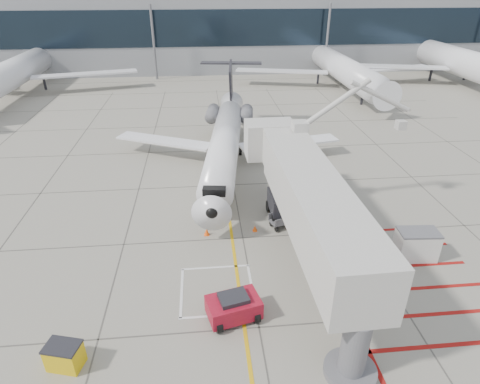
{
  "coord_description": "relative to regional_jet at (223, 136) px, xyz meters",
  "views": [
    {
      "loc": [
        -2.38,
        -18.56,
        15.71
      ],
      "look_at": [
        0.0,
        6.0,
        2.5
      ],
      "focal_mm": 30.0,
      "sensor_mm": 36.0,
      "label": 1
    }
  ],
  "objects": [
    {
      "name": "spill_bin",
      "position": [
        -8.34,
        -19.26,
        -3.09
      ],
      "size": [
        1.71,
        1.36,
        1.3
      ],
      "primitive_type": null,
      "rotation": [
        0.0,
        0.0,
        -0.27
      ],
      "color": "#DEB60C",
      "rests_on": "ground_plane"
    },
    {
      "name": "bg_aircraft_b",
      "position": [
        -29.12,
        32.14,
        2.09
      ],
      "size": [
        34.99,
        38.88,
        11.66
      ],
      "primitive_type": null,
      "color": "silver",
      "rests_on": "ground_plane"
    },
    {
      "name": "cone_side",
      "position": [
        1.67,
        -9.08,
        -3.52
      ],
      "size": [
        0.32,
        0.32,
        0.45
      ],
      "primitive_type": "cone",
      "color": "#FF540D",
      "rests_on": "ground_plane"
    },
    {
      "name": "bg_aircraft_d",
      "position": [
        40.87,
        32.14,
        2.53
      ],
      "size": [
        37.62,
        41.8,
        12.54
      ],
      "primitive_type": null,
      "color": "silver",
      "rests_on": "ground_plane"
    },
    {
      "name": "baggage_cart",
      "position": [
        3.66,
        -8.74,
        -3.21
      ],
      "size": [
        1.95,
        1.54,
        1.07
      ],
      "primitive_type": null,
      "rotation": [
        0.0,
        0.0,
        0.31
      ],
      "color": "#515055",
      "rests_on": "ground_plane"
    },
    {
      "name": "terminal_building",
      "position": [
        10.74,
        56.14,
        3.26
      ],
      "size": [
        180.0,
        28.0,
        14.0
      ],
      "primitive_type": "cube",
      "color": "gray",
      "rests_on": "ground_plane"
    },
    {
      "name": "regional_jet",
      "position": [
        0.0,
        0.0,
        0.0
      ],
      "size": [
        26.17,
        31.26,
        7.49
      ],
      "primitive_type": null,
      "rotation": [
        0.0,
        0.0,
        -0.13
      ],
      "color": "white",
      "rests_on": "ground_plane"
    },
    {
      "name": "bg_aircraft_c",
      "position": [
        20.65,
        32.14,
        1.78
      ],
      "size": [
        33.11,
        36.79,
        11.04
      ],
      "primitive_type": null,
      "color": "silver",
      "rests_on": "ground_plane"
    },
    {
      "name": "terminal_glass_band",
      "position": [
        10.74,
        42.09,
        4.26
      ],
      "size": [
        180.0,
        0.1,
        6.0
      ],
      "primitive_type": "cube",
      "color": "black",
      "rests_on": "ground_plane"
    },
    {
      "name": "jet_bridge",
      "position": [
        4.29,
        -13.89,
        0.35
      ],
      "size": [
        10.11,
        20.67,
        8.19
      ],
      "primitive_type": null,
      "rotation": [
        0.0,
        0.0,
        0.02
      ],
      "color": "beige",
      "rests_on": "ground_plane"
    },
    {
      "name": "pushback_tug",
      "position": [
        -0.49,
        -17.05,
        -2.96
      ],
      "size": [
        3.0,
        2.27,
        1.56
      ],
      "primitive_type": null,
      "rotation": [
        0.0,
        0.0,
        0.24
      ],
      "color": "maroon",
      "rests_on": "ground_plane"
    },
    {
      "name": "cone_nose",
      "position": [
        -1.71,
        -9.26,
        -3.49
      ],
      "size": [
        0.37,
        0.37,
        0.52
      ],
      "primitive_type": "cone",
      "color": "#FF510D",
      "rests_on": "ground_plane"
    },
    {
      "name": "ground_power_unit",
      "position": [
        11.35,
        -13.02,
        -2.77
      ],
      "size": [
        2.54,
        1.59,
        1.94
      ],
      "primitive_type": null,
      "rotation": [
        0.0,
        0.0,
        -0.07
      ],
      "color": "white",
      "rests_on": "ground_plane"
    },
    {
      "name": "ground_plane",
      "position": [
        0.74,
        -13.86,
        -3.74
      ],
      "size": [
        260.0,
        260.0,
        0.0
      ],
      "primitive_type": "plane",
      "color": "gray",
      "rests_on": "ground"
    }
  ]
}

